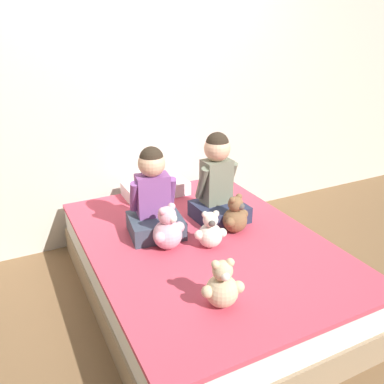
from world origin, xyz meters
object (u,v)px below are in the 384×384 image
object	(u,v)px
teddy_bear_at_foot_of_bed	(222,286)
pillow_at_headboard	(156,189)
child_on_left	(154,199)
bed	(203,268)
teddy_bear_held_by_left_child	(168,230)
teddy_bear_between_children	(210,232)
teddy_bear_held_by_right_child	(235,217)
child_on_right	(218,183)

from	to	relation	value
teddy_bear_at_foot_of_bed	pillow_at_headboard	distance (m)	1.48
child_on_left	pillow_at_headboard	distance (m)	0.67
bed	teddy_bear_at_foot_of_bed	world-z (taller)	teddy_bear_at_foot_of_bed
teddy_bear_held_by_left_child	teddy_bear_between_children	bearing A→B (deg)	-46.66
child_on_left	teddy_bear_held_by_left_child	bearing A→B (deg)	-82.75
teddy_bear_at_foot_of_bed	teddy_bear_held_by_right_child	bearing A→B (deg)	65.80
teddy_bear_held_by_left_child	teddy_bear_at_foot_of_bed	world-z (taller)	teddy_bear_held_by_left_child
bed	child_on_left	bearing A→B (deg)	134.45
bed	teddy_bear_held_by_right_child	size ratio (longest dim) A/B	7.46
teddy_bear_held_by_right_child	child_on_left	bearing A→B (deg)	130.24
child_on_right	teddy_bear_held_by_left_child	xyz separation A→B (m)	(-0.49, -0.23, -0.15)
child_on_left	teddy_bear_at_foot_of_bed	bearing A→B (deg)	-80.94
pillow_at_headboard	teddy_bear_held_by_left_child	bearing A→B (deg)	-106.78
teddy_bear_held_by_left_child	teddy_bear_between_children	size ratio (longest dim) A/B	1.19
bed	child_on_right	world-z (taller)	child_on_right
bed	teddy_bear_between_children	world-z (taller)	teddy_bear_between_children
child_on_right	pillow_at_headboard	size ratio (longest dim) A/B	1.23
teddy_bear_held_by_right_child	teddy_bear_held_by_left_child	bearing A→B (deg)	155.32
teddy_bear_held_by_left_child	teddy_bear_held_by_right_child	bearing A→B (deg)	-24.02
bed	teddy_bear_between_children	bearing A→B (deg)	-90.92
bed	teddy_bear_at_foot_of_bed	distance (m)	0.74
child_on_right	teddy_bear_held_by_right_child	world-z (taller)	child_on_right
child_on_left	child_on_right	distance (m)	0.49
teddy_bear_between_children	teddy_bear_at_foot_of_bed	xyz separation A→B (m)	(-0.23, -0.53, 0.01)
child_on_left	teddy_bear_between_children	size ratio (longest dim) A/B	2.40
teddy_bear_held_by_left_child	teddy_bear_at_foot_of_bed	distance (m)	0.64
teddy_bear_between_children	teddy_bear_held_by_left_child	bearing A→B (deg)	172.57
child_on_right	pillow_at_headboard	distance (m)	0.67
teddy_bear_between_children	teddy_bear_at_foot_of_bed	world-z (taller)	teddy_bear_at_foot_of_bed
teddy_bear_held_by_right_child	teddy_bear_between_children	xyz separation A→B (m)	(-0.25, -0.10, -0.01)
pillow_at_headboard	teddy_bear_between_children	bearing A→B (deg)	-90.09
teddy_bear_at_foot_of_bed	pillow_at_headboard	xyz separation A→B (m)	(0.23, 1.46, -0.06)
teddy_bear_held_by_left_child	pillow_at_headboard	xyz separation A→B (m)	(0.25, 0.82, -0.07)
child_on_right	pillow_at_headboard	bearing A→B (deg)	110.37
child_on_right	teddy_bear_between_children	distance (m)	0.45
child_on_left	child_on_right	xyz separation A→B (m)	(0.49, 0.00, 0.02)
teddy_bear_held_by_right_child	teddy_bear_at_foot_of_bed	size ratio (longest dim) A/B	1.00
pillow_at_headboard	child_on_right	bearing A→B (deg)	-67.30
teddy_bear_between_children	bed	bearing A→B (deg)	105.04
bed	teddy_bear_held_by_left_child	distance (m)	0.42
child_on_right	teddy_bear_held_by_left_child	size ratio (longest dim) A/B	2.14
bed	child_on_right	size ratio (longest dim) A/B	3.14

